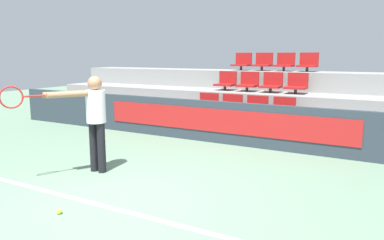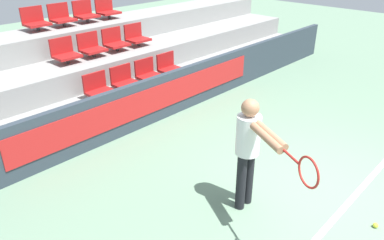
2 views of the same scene
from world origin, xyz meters
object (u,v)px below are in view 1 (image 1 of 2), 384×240
(stadium_chair_9, at_px, (263,63))
(stadium_chair_2, at_px, (256,109))
(stadium_chair_10, at_px, (285,63))
(tennis_ball, at_px, (59,211))
(stadium_chair_3, at_px, (283,111))
(stadium_chair_11, at_px, (308,63))
(tennis_player, at_px, (91,114))
(stadium_chair_0, at_px, (207,105))
(stadium_chair_1, at_px, (230,107))
(stadium_chair_7, at_px, (297,85))
(stadium_chair_6, at_px, (272,84))
(stadium_chair_8, at_px, (242,63))
(stadium_chair_5, at_px, (248,83))
(stadium_chair_4, at_px, (226,82))

(stadium_chair_9, bearing_deg, stadium_chair_2, -74.29)
(stadium_chair_2, distance_m, stadium_chair_10, 2.40)
(stadium_chair_10, xyz_separation_m, tennis_ball, (-0.62, -7.25, -1.63))
(stadium_chair_3, bearing_deg, stadium_chair_11, 90.00)
(tennis_player, relative_size, tennis_ball, 23.64)
(stadium_chair_0, bearing_deg, stadium_chair_9, 74.29)
(stadium_chair_0, relative_size, stadium_chair_9, 1.00)
(stadium_chair_1, distance_m, tennis_ball, 5.10)
(stadium_chair_1, height_order, stadium_chair_11, stadium_chair_11)
(stadium_chair_0, xyz_separation_m, stadium_chair_1, (0.62, 0.00, 0.00))
(stadium_chair_2, xyz_separation_m, tennis_ball, (-0.62, -5.06, -0.66))
(stadium_chair_7, bearing_deg, stadium_chair_6, 180.00)
(stadium_chair_8, bearing_deg, stadium_chair_3, -49.84)
(stadium_chair_5, bearing_deg, stadium_chair_9, 90.00)
(stadium_chair_11, bearing_deg, stadium_chair_8, 180.00)
(stadium_chair_0, relative_size, stadium_chair_3, 1.00)
(tennis_ball, bearing_deg, stadium_chair_11, 80.30)
(tennis_player, bearing_deg, stadium_chair_11, 98.03)
(stadium_chair_7, relative_size, stadium_chair_9, 1.00)
(stadium_chair_4, relative_size, stadium_chair_8, 1.00)
(stadium_chair_0, distance_m, stadium_chair_8, 2.40)
(stadium_chair_7, xyz_separation_m, stadium_chair_9, (-1.24, 1.10, 0.49))
(stadium_chair_6, xyz_separation_m, stadium_chair_7, (0.62, 0.00, 0.00))
(stadium_chair_3, relative_size, stadium_chair_9, 1.00)
(stadium_chair_3, relative_size, stadium_chair_7, 1.00)
(stadium_chair_4, xyz_separation_m, stadium_chair_10, (1.24, 1.10, 0.49))
(stadium_chair_10, height_order, stadium_chair_11, same)
(tennis_ball, bearing_deg, stadium_chair_9, 89.97)
(stadium_chair_0, bearing_deg, stadium_chair_6, 41.63)
(tennis_ball, bearing_deg, stadium_chair_2, 82.99)
(stadium_chair_6, bearing_deg, stadium_chair_1, -119.36)
(stadium_chair_7, bearing_deg, stadium_chair_2, -119.36)
(stadium_chair_8, distance_m, tennis_player, 5.88)
(stadium_chair_7, xyz_separation_m, stadium_chair_10, (-0.62, 1.10, 0.49))
(stadium_chair_1, height_order, stadium_chair_5, stadium_chair_5)
(stadium_chair_9, distance_m, stadium_chair_10, 0.62)
(stadium_chair_0, relative_size, stadium_chair_2, 1.00)
(stadium_chair_8, distance_m, stadium_chair_10, 1.24)
(stadium_chair_2, relative_size, stadium_chair_11, 1.00)
(stadium_chair_1, height_order, stadium_chair_7, stadium_chair_7)
(stadium_chair_3, bearing_deg, stadium_chair_2, 180.00)
(stadium_chair_4, distance_m, stadium_chair_5, 0.62)
(stadium_chair_2, relative_size, stadium_chair_10, 1.00)
(stadium_chair_8, bearing_deg, tennis_player, -91.93)
(stadium_chair_7, bearing_deg, stadium_chair_9, 138.37)
(stadium_chair_9, xyz_separation_m, tennis_ball, (-0.00, -7.25, -1.63))
(stadium_chair_8, bearing_deg, stadium_chair_11, 0.00)
(stadium_chair_8, bearing_deg, tennis_ball, -85.17)
(stadium_chair_6, distance_m, tennis_ball, 6.29)
(stadium_chair_3, bearing_deg, stadium_chair_5, 138.37)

